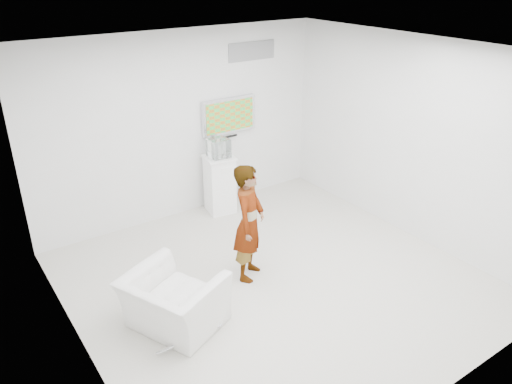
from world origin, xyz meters
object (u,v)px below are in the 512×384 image
Objects in this scene: person at (249,223)px; pedestal at (220,184)px; armchair at (174,302)px; tv at (229,116)px; floor_uplight at (245,190)px.

person is 1.64× the size of pedestal.
armchair is at bearing 156.15° from person.
tv is 1.43m from floor_uplight.
pedestal is (-0.38, -0.27, -1.06)m from tv.
armchair is (-1.30, -0.36, -0.47)m from person.
person is at bearing -116.05° from tv.
tv is at bearing 24.55° from person.
pedestal reaches higher than floor_uplight.
tv is 0.62× the size of person.
armchair is 3.56m from floor_uplight.
armchair is at bearing -137.14° from floor_uplight.
person is 2.52m from floor_uplight.
floor_uplight is (2.61, 2.42, -0.19)m from armchair.
person is 2.03m from pedestal.
pedestal is at bearing 30.77° from person.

